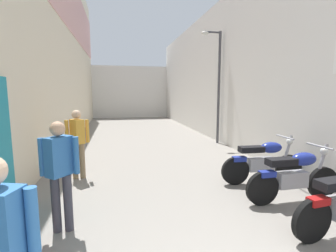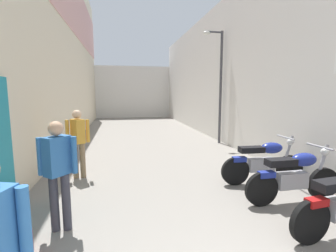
{
  "view_description": "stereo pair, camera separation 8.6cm",
  "coord_description": "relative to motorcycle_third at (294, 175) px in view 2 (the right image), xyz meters",
  "views": [
    {
      "loc": [
        -1.14,
        -0.44,
        1.95
      ],
      "look_at": [
        0.0,
        4.91,
        1.2
      ],
      "focal_mm": 26.1,
      "sensor_mm": 36.0,
      "label": 1
    },
    {
      "loc": [
        -1.06,
        -0.46,
        1.95
      ],
      "look_at": [
        0.0,
        4.91,
        1.2
      ],
      "focal_mm": 26.1,
      "sensor_mm": 36.0,
      "label": 2
    }
  ],
  "objects": [
    {
      "name": "building_left",
      "position": [
        -5.02,
        6.31,
        3.51
      ],
      "size": [
        0.45,
        19.04,
        7.93
      ],
      "color": "beige",
      "rests_on": "ground"
    },
    {
      "name": "street_lamp",
      "position": [
        0.69,
        5.2,
        2.0
      ],
      "size": [
        0.79,
        0.18,
        4.22
      ],
      "color": "#47474C",
      "rests_on": "ground"
    },
    {
      "name": "motorcycle_third",
      "position": [
        0.0,
        0.0,
        0.0
      ],
      "size": [
        1.85,
        0.58,
        1.04
      ],
      "color": "black",
      "rests_on": "ground"
    },
    {
      "name": "ground_plane",
      "position": [
        -1.94,
        4.34,
        -0.5
      ],
      "size": [
        35.04,
        35.04,
        0.0
      ],
      "primitive_type": "plane",
      "color": "gray"
    },
    {
      "name": "motorcycle_fourth",
      "position": [
        -0.0,
        0.95,
        0.0
      ],
      "size": [
        1.85,
        0.58,
        1.04
      ],
      "color": "black",
      "rests_on": "ground"
    },
    {
      "name": "plastic_crate",
      "position": [
        -4.32,
        -0.7,
        -0.36
      ],
      "size": [
        0.44,
        0.32,
        0.28
      ],
      "primitive_type": "cube",
      "color": "red",
      "rests_on": "ground"
    },
    {
      "name": "pedestrian_further_down",
      "position": [
        -3.95,
        2.1,
        0.42
      ],
      "size": [
        0.52,
        0.39,
        1.57
      ],
      "color": "#8C7251",
      "rests_on": "ground"
    },
    {
      "name": "pedestrian_mid_alley",
      "position": [
        -3.86,
        -0.14,
        0.42
      ],
      "size": [
        0.52,
        0.39,
        1.57
      ],
      "color": "#383842",
      "rests_on": "ground"
    },
    {
      "name": "building_right",
      "position": [
        1.14,
        6.34,
        2.24
      ],
      "size": [
        0.45,
        19.04,
        5.49
      ],
      "color": "silver",
      "rests_on": "ground"
    },
    {
      "name": "building_far_end",
      "position": [
        -1.94,
        16.86,
        1.51
      ],
      "size": [
        8.77,
        2.0,
        4.01
      ],
      "primitive_type": "cube",
      "color": "silver",
      "rests_on": "ground"
    }
  ]
}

